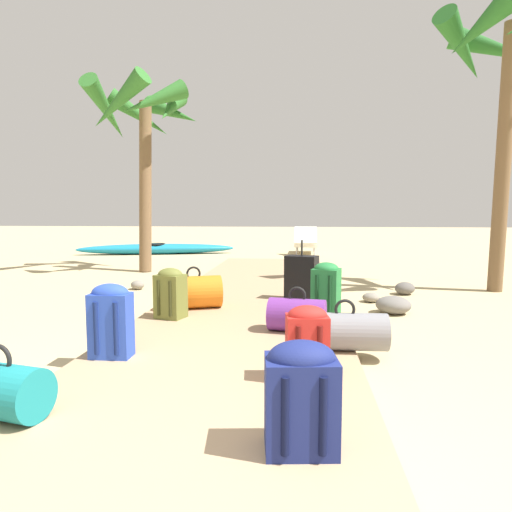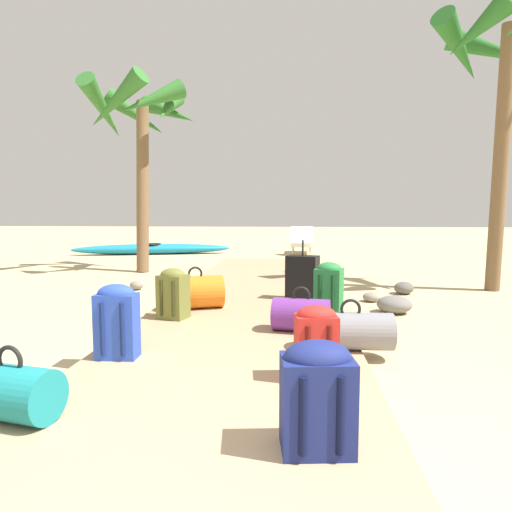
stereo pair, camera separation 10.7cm
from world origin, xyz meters
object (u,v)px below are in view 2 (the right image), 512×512
at_px(backpack_green, 329,289).
at_px(backpack_blue, 117,319).
at_px(lounge_chair, 302,242).
at_px(suitcase_black, 302,277).
at_px(backpack_navy, 317,393).
at_px(duffel_bag_grey, 350,331).
at_px(backpack_red, 316,341).
at_px(backpack_olive, 173,292).
at_px(duffel_bag_teal, 11,392).
at_px(duffel_bag_purple, 301,315).
at_px(palm_tree_far_left, 140,120).
at_px(duffel_bag_orange, 195,292).
at_px(palm_tree_near_right, 504,59).
at_px(kayak, 152,249).

bearing_deg(backpack_green, backpack_blue, -139.60).
bearing_deg(lounge_chair, suitcase_black, -91.15).
height_order(backpack_navy, suitcase_black, suitcase_black).
bearing_deg(duffel_bag_grey, backpack_red, -114.29).
distance_m(backpack_red, backpack_olive, 2.10).
bearing_deg(suitcase_black, duffel_bag_teal, -115.09).
bearing_deg(duffel_bag_purple, backpack_green, 62.36).
bearing_deg(palm_tree_far_left, duffel_bag_orange, -63.48).
bearing_deg(backpack_olive, duffel_bag_orange, 75.68).
height_order(duffel_bag_purple, lounge_chair, lounge_chair).
relative_size(duffel_bag_purple, duffel_bag_teal, 1.03).
xyz_separation_m(palm_tree_far_left, palm_tree_near_right, (5.91, -1.71, 0.42)).
bearing_deg(lounge_chair, duffel_bag_grey, -88.80).
bearing_deg(backpack_blue, duffel_bag_purple, 32.11).
relative_size(duffel_bag_purple, backpack_navy, 1.08).
xyz_separation_m(backpack_blue, lounge_chair, (1.57, 9.38, -0.04)).
bearing_deg(backpack_navy, backpack_olive, 118.24).
distance_m(suitcase_black, duffel_bag_orange, 1.37).
relative_size(duffel_bag_grey, duffel_bag_orange, 0.96).
relative_size(backpack_blue, kayak, 0.13).
bearing_deg(backpack_red, backpack_navy, -92.72).
relative_size(duffel_bag_teal, backpack_olive, 1.04).
height_order(duffel_bag_teal, backpack_olive, backpack_olive).
xyz_separation_m(backpack_red, palm_tree_near_right, (2.83, 4.04, 3.00)).
distance_m(backpack_green, duffel_bag_orange, 1.50).
xyz_separation_m(duffel_bag_purple, suitcase_black, (0.05, 1.52, 0.12)).
height_order(duffel_bag_purple, suitcase_black, suitcase_black).
xyz_separation_m(suitcase_black, palm_tree_far_left, (-3.05, 3.04, 2.56)).
bearing_deg(duffel_bag_purple, lounge_chair, 88.74).
relative_size(duffel_bag_purple, backpack_blue, 0.99).
relative_size(duffel_bag_orange, palm_tree_near_right, 0.17).
height_order(backpack_red, kayak, backpack_red).
height_order(duffel_bag_grey, palm_tree_far_left, palm_tree_far_left).
distance_m(palm_tree_far_left, kayak, 4.53).
bearing_deg(palm_tree_near_right, backpack_blue, -139.07).
bearing_deg(lounge_chair, palm_tree_far_left, -128.89).
bearing_deg(duffel_bag_purple, backpack_red, -86.56).
xyz_separation_m(duffel_bag_teal, palm_tree_far_left, (-1.45, 6.45, 2.69)).
height_order(backpack_olive, palm_tree_near_right, palm_tree_near_right).
relative_size(backpack_navy, duffel_bag_orange, 0.73).
relative_size(backpack_red, backpack_olive, 0.95).
distance_m(lounge_chair, kayak, 4.14).
relative_size(backpack_blue, palm_tree_near_right, 0.14).
bearing_deg(palm_tree_far_left, backpack_green, -50.59).
relative_size(duffel_bag_grey, duffel_bag_teal, 1.24).
distance_m(duffel_bag_orange, lounge_chair, 7.74).
xyz_separation_m(duffel_bag_purple, duffel_bag_orange, (-1.17, 0.89, 0.03)).
relative_size(backpack_blue, lounge_chair, 0.35).
height_order(suitcase_black, backpack_blue, suitcase_black).
relative_size(backpack_red, backpack_navy, 0.96).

